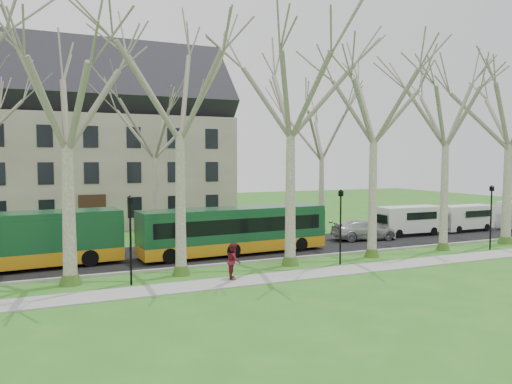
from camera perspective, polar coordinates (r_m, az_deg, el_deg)
ground at (r=27.97m, az=-2.05°, el=-8.91°), size 120.00×120.00×0.00m
sidewalk at (r=25.71m, az=0.02°, el=-9.97°), size 70.00×2.00×0.06m
road at (r=33.04m, az=-5.57°, el=-6.91°), size 80.00×8.00×0.06m
curb at (r=29.32m, az=-3.13°, el=-8.18°), size 80.00×0.25×0.14m
building at (r=49.60m, az=-19.00°, el=5.78°), size 26.50×12.20×16.00m
tree_row_verge at (r=27.58m, az=-2.31°, el=5.55°), size 49.00×7.00×14.00m
tree_row_far at (r=37.41m, az=-10.18°, el=3.49°), size 33.00×7.00×12.00m
lamp_row at (r=26.60m, az=-1.27°, el=-3.94°), size 36.22×0.22×4.30m
hedges at (r=40.09m, az=-15.74°, el=-3.75°), size 30.60×8.60×2.00m
bus_follow at (r=32.18m, az=-2.48°, el=-4.36°), size 12.40×3.23×3.07m
sedan at (r=38.70m, az=12.21°, el=-4.27°), size 5.26×2.76×1.46m
van_a at (r=41.85m, az=17.10°, el=-3.16°), size 5.34×2.05×2.31m
van_b at (r=45.92m, az=22.78°, el=-2.78°), size 5.01×1.91×2.17m
pedestrian_b at (r=25.66m, az=-2.56°, el=-7.86°), size 0.94×1.06×1.82m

